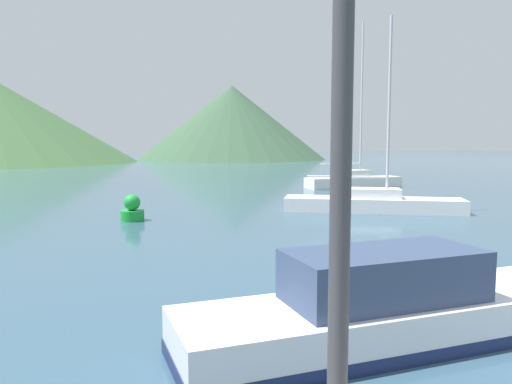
# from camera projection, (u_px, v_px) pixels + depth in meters

# --- Properties ---
(motorboat_near) EXTENTS (8.85, 2.09, 1.89)m
(motorboat_near) POSITION_uv_depth(u_px,v_px,m) (454.00, 306.00, 7.94)
(motorboat_near) COLOR silver
(motorboat_near) RESTS_ON ground_plane
(sailboat_inner) EXTENTS (7.28, 5.46, 8.24)m
(sailboat_inner) POSITION_uv_depth(u_px,v_px,m) (373.00, 202.00, 21.54)
(sailboat_inner) COLOR white
(sailboat_inner) RESTS_ON ground_plane
(sailboat_middle) EXTENTS (6.53, 1.97, 10.63)m
(sailboat_middle) POSITION_uv_depth(u_px,v_px,m) (354.00, 180.00, 32.65)
(sailboat_middle) COLOR white
(sailboat_middle) RESTS_ON ground_plane
(buoy_marker) EXTENTS (0.88, 0.88, 1.02)m
(buoy_marker) POSITION_uv_depth(u_px,v_px,m) (132.00, 210.00, 19.00)
(buoy_marker) COLOR green
(buoy_marker) RESTS_ON ground_plane
(hill_east) EXTENTS (31.12, 31.12, 12.21)m
(hill_east) POSITION_uv_depth(u_px,v_px,m) (232.00, 122.00, 83.00)
(hill_east) COLOR #38563D
(hill_east) RESTS_ON ground_plane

